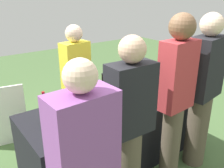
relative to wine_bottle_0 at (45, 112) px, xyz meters
name	(u,v)px	position (x,y,z in m)	size (l,w,h in m)	color
ground_plane	(112,158)	(0.74, -0.08, -0.84)	(12.00, 12.00, 0.00)	#476638
tasting_table	(112,133)	(0.74, -0.08, -0.48)	(2.00, 0.83, 0.73)	black
wine_bottle_0	(45,112)	(0.00, 0.00, 0.00)	(0.07, 0.07, 0.32)	black
wine_bottle_1	(97,95)	(0.62, 0.03, 0.00)	(0.07, 0.07, 0.31)	black
wine_bottle_2	(103,90)	(0.75, 0.10, 0.00)	(0.08, 0.08, 0.32)	black
wine_bottle_3	(114,86)	(0.92, 0.11, 0.01)	(0.07, 0.07, 0.34)	black
wine_bottle_4	(129,86)	(1.08, 0.02, 0.00)	(0.07, 0.07, 0.32)	black
wine_bottle_5	(150,77)	(1.51, 0.11, 0.01)	(0.07, 0.07, 0.32)	black
wine_glass_0	(72,113)	(0.21, -0.14, -0.02)	(0.06, 0.06, 0.13)	silver
wine_glass_1	(107,106)	(0.56, -0.24, -0.01)	(0.06, 0.06, 0.14)	silver
wine_glass_2	(118,98)	(0.77, -0.16, -0.01)	(0.07, 0.07, 0.14)	silver
wine_glass_3	(142,99)	(0.97, -0.31, -0.02)	(0.06, 0.06, 0.13)	silver
wine_glass_4	(143,92)	(1.12, -0.17, -0.02)	(0.06, 0.06, 0.13)	silver
ice_bucket	(154,85)	(1.37, -0.12, -0.01)	(0.21, 0.21, 0.21)	silver
server_pouring	(76,81)	(0.65, 0.55, 0.01)	(0.37, 0.23, 1.56)	#3F3351
guest_0	(85,165)	(-0.10, -0.89, 0.00)	(0.44, 0.25, 1.58)	#3F3351
guest_1	(130,123)	(0.46, -0.71, 0.04)	(0.40, 0.23, 1.63)	brown
guest_2	(175,97)	(1.02, -0.72, 0.14)	(0.37, 0.24, 1.76)	brown
guest_3	(203,89)	(1.50, -0.70, 0.09)	(0.47, 0.30, 1.74)	brown
menu_board	(5,117)	(-0.18, 1.01, -0.44)	(0.54, 0.03, 0.81)	white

